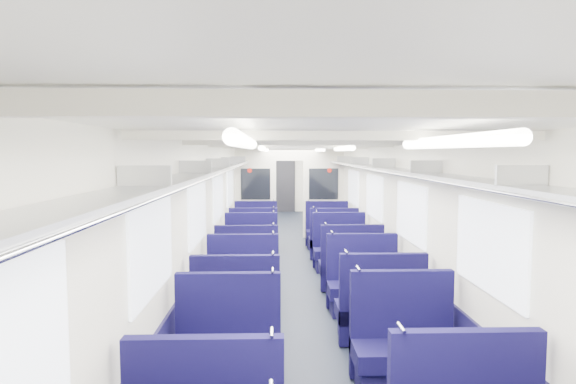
{
  "coord_description": "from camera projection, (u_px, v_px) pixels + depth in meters",
  "views": [
    {
      "loc": [
        -0.39,
        -9.12,
        2.2
      ],
      "look_at": [
        -0.07,
        2.3,
        1.28
      ],
      "focal_mm": 30.28,
      "sensor_mm": 36.0,
      "label": 1
    }
  ],
  "objects": [
    {
      "name": "wall_left",
      "position": [
        221.0,
        207.0,
        9.14
      ],
      "size": [
        0.02,
        18.0,
        2.35
      ],
      "primitive_type": "cube",
      "color": "silver",
      "rests_on": "floor"
    },
    {
      "name": "end_door",
      "position": [
        285.0,
        185.0,
        18.1
      ],
      "size": [
        0.75,
        0.06,
        2.0
      ],
      "primitive_type": "cube",
      "color": "black",
      "rests_on": "floor"
    },
    {
      "name": "seat_10",
      "position": [
        243.0,
        289.0,
        6.64
      ],
      "size": [
        0.99,
        0.55,
        1.11
      ],
      "color": "#100D3F",
      "rests_on": "floor"
    },
    {
      "name": "seat_8",
      "position": [
        236.0,
        316.0,
        5.53
      ],
      "size": [
        0.99,
        0.55,
        1.11
      ],
      "color": "#100D3F",
      "rests_on": "floor"
    },
    {
      "name": "floor",
      "position": [
        295.0,
        268.0,
        9.27
      ],
      "size": [
        2.8,
        18.0,
        0.01
      ],
      "primitive_type": "cube",
      "color": "black",
      "rests_on": "ground"
    },
    {
      "name": "wall_right",
      "position": [
        369.0,
        207.0,
        9.21
      ],
      "size": [
        0.02,
        18.0,
        2.35
      ],
      "primitive_type": "cube",
      "color": "silver",
      "rests_on": "floor"
    },
    {
      "name": "seat_9",
      "position": [
        380.0,
        313.0,
        5.63
      ],
      "size": [
        0.99,
        0.55,
        1.11
      ],
      "color": "#100D3F",
      "rests_on": "floor"
    },
    {
      "name": "ceiling",
      "position": [
        295.0,
        145.0,
        9.08
      ],
      "size": [
        2.8,
        18.0,
        0.01
      ],
      "primitive_type": "cube",
      "color": "white",
      "rests_on": "wall_left"
    },
    {
      "name": "dado_left",
      "position": [
        222.0,
        251.0,
        9.2
      ],
      "size": [
        0.03,
        17.9,
        0.7
      ],
      "primitive_type": "cube",
      "color": "#120F34",
      "rests_on": "floor"
    },
    {
      "name": "seat_17",
      "position": [
        333.0,
        243.0,
        10.08
      ],
      "size": [
        0.99,
        0.55,
        1.11
      ],
      "color": "#100D3F",
      "rests_on": "floor"
    },
    {
      "name": "bulkhead",
      "position": [
        290.0,
        190.0,
        12.53
      ],
      "size": [
        2.8,
        0.1,
        2.35
      ],
      "color": "silver",
      "rests_on": "floor"
    },
    {
      "name": "seat_12",
      "position": [
        247.0,
        270.0,
        7.73
      ],
      "size": [
        0.99,
        0.55,
        1.11
      ],
      "color": "#100D3F",
      "rests_on": "floor"
    },
    {
      "name": "ceiling_fittings",
      "position": [
        296.0,
        148.0,
        8.83
      ],
      "size": [
        2.7,
        16.06,
        0.11
      ],
      "color": "silver",
      "rests_on": "ceiling"
    },
    {
      "name": "seat_11",
      "position": [
        363.0,
        288.0,
        6.69
      ],
      "size": [
        0.99,
        0.55,
        1.11
      ],
      "color": "#100D3F",
      "rests_on": "floor"
    },
    {
      "name": "seat_13",
      "position": [
        351.0,
        269.0,
        7.79
      ],
      "size": [
        0.99,
        0.55,
        1.11
      ],
      "color": "#100D3F",
      "rests_on": "floor"
    },
    {
      "name": "luggage_rack_right",
      "position": [
        359.0,
        165.0,
        9.15
      ],
      "size": [
        0.36,
        17.4,
        0.18
      ],
      "color": "#B2B5BA",
      "rests_on": "wall_right"
    },
    {
      "name": "windows",
      "position": [
        296.0,
        196.0,
        8.7
      ],
      "size": [
        2.78,
        15.6,
        0.75
      ],
      "color": "white",
      "rests_on": "wall_left"
    },
    {
      "name": "wall_far",
      "position": [
        285.0,
        180.0,
        18.14
      ],
      "size": [
        2.8,
        0.02,
        2.35
      ],
      "primitive_type": "cube",
      "color": "silver",
      "rests_on": "floor"
    },
    {
      "name": "seat_15",
      "position": [
        340.0,
        252.0,
        9.1
      ],
      "size": [
        0.99,
        0.55,
        1.11
      ],
      "color": "#100D3F",
      "rests_on": "floor"
    },
    {
      "name": "seat_14",
      "position": [
        251.0,
        253.0,
        9.06
      ],
      "size": [
        0.99,
        0.55,
        1.11
      ],
      "color": "#100D3F",
      "rests_on": "floor"
    },
    {
      "name": "seat_7",
      "position": [
        404.0,
        351.0,
        4.57
      ],
      "size": [
        0.99,
        0.55,
        1.11
      ],
      "color": "#100D3F",
      "rests_on": "floor"
    },
    {
      "name": "seat_19",
      "position": [
        327.0,
        233.0,
        11.24
      ],
      "size": [
        0.99,
        0.55,
        1.11
      ],
      "color": "#100D3F",
      "rests_on": "floor"
    },
    {
      "name": "dado_right",
      "position": [
        367.0,
        250.0,
        9.28
      ],
      "size": [
        0.03,
        17.9,
        0.7
      ],
      "primitive_type": "cube",
      "color": "#120F34",
      "rests_on": "floor"
    },
    {
      "name": "seat_16",
      "position": [
        254.0,
        242.0,
        10.11
      ],
      "size": [
        0.99,
        0.55,
        1.11
      ],
      "color": "#100D3F",
      "rests_on": "floor"
    },
    {
      "name": "seat_6",
      "position": [
        227.0,
        355.0,
        4.48
      ],
      "size": [
        0.99,
        0.55,
        1.11
      ],
      "color": "#100D3F",
      "rests_on": "floor"
    },
    {
      "name": "seat_18",
      "position": [
        256.0,
        233.0,
        11.25
      ],
      "size": [
        0.99,
        0.55,
        1.11
      ],
      "color": "#100D3F",
      "rests_on": "floor"
    },
    {
      "name": "luggage_rack_left",
      "position": [
        231.0,
        165.0,
        9.08
      ],
      "size": [
        0.36,
        17.4,
        0.18
      ],
      "color": "#B2B5BA",
      "rests_on": "wall_left"
    }
  ]
}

